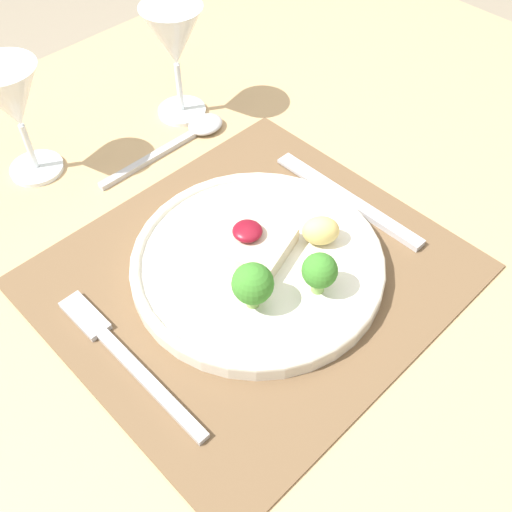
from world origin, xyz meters
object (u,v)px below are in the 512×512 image
object	(u,v)px
wine_glass_near	(174,41)
fork	(120,352)
dinner_plate	(258,260)
spoon	(191,133)
knife	(357,205)
wine_glass_far	(13,102)

from	to	relation	value
wine_glass_near	fork	bearing A→B (deg)	-138.51
dinner_plate	fork	xyz separation A→B (m)	(-0.17, 0.02, -0.01)
fork	spoon	size ratio (longest dim) A/B	1.09
knife	wine_glass_far	size ratio (longest dim) A/B	1.45
fork	wine_glass_far	bearing A→B (deg)	71.10
wine_glass_near	spoon	bearing A→B (deg)	-116.79
fork	spoon	world-z (taller)	spoon
wine_glass_far	knife	bearing A→B (deg)	-54.45
knife	dinner_plate	bearing A→B (deg)	174.51
fork	wine_glass_near	world-z (taller)	wine_glass_near
fork	knife	distance (m)	0.32
fork	knife	xyz separation A→B (m)	(0.32, -0.03, 0.00)
spoon	wine_glass_near	world-z (taller)	wine_glass_near
dinner_plate	fork	size ratio (longest dim) A/B	1.27
dinner_plate	spoon	world-z (taller)	dinner_plate
wine_glass_near	wine_glass_far	world-z (taller)	wine_glass_near
fork	wine_glass_near	xyz separation A→B (m)	(0.30, 0.26, 0.10)
spoon	knife	bearing A→B (deg)	-75.82
wine_glass_near	wine_glass_far	size ratio (longest dim) A/B	1.04
knife	wine_glass_near	size ratio (longest dim) A/B	1.39
dinner_plate	wine_glass_far	size ratio (longest dim) A/B	1.84
fork	spoon	distance (m)	0.34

